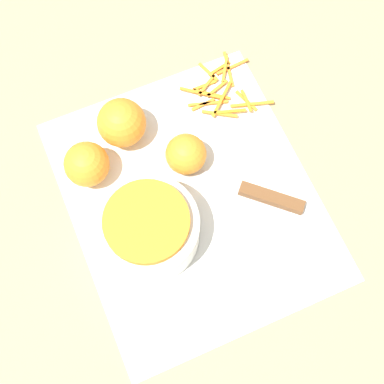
{
  "coord_description": "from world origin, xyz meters",
  "views": [
    {
      "loc": [
        -0.26,
        0.11,
        0.81
      ],
      "look_at": [
        0.0,
        0.0,
        0.04
      ],
      "focal_mm": 50.0,
      "sensor_mm": 36.0,
      "label": 1
    }
  ],
  "objects_px": {
    "orange_right": "(122,123)",
    "orange_left": "(186,154)",
    "knife": "(257,193)",
    "orange_back": "(87,164)",
    "bowl_speckled": "(148,228)"
  },
  "relations": [
    {
      "from": "orange_right",
      "to": "orange_left",
      "type": "bearing_deg",
      "value": -140.02
    },
    {
      "from": "knife",
      "to": "orange_right",
      "type": "relative_size",
      "value": 2.37
    },
    {
      "from": "orange_right",
      "to": "orange_back",
      "type": "distance_m",
      "value": 0.09
    },
    {
      "from": "orange_back",
      "to": "bowl_speckled",
      "type": "bearing_deg",
      "value": -159.93
    },
    {
      "from": "bowl_speckled",
      "to": "orange_left",
      "type": "bearing_deg",
      "value": -47.51
    },
    {
      "from": "bowl_speckled",
      "to": "orange_back",
      "type": "bearing_deg",
      "value": 20.07
    },
    {
      "from": "knife",
      "to": "bowl_speckled",
      "type": "bearing_deg",
      "value": 41.35
    },
    {
      "from": "bowl_speckled",
      "to": "knife",
      "type": "relative_size",
      "value": 0.81
    },
    {
      "from": "bowl_speckled",
      "to": "orange_left",
      "type": "height_order",
      "value": "bowl_speckled"
    },
    {
      "from": "bowl_speckled",
      "to": "orange_right",
      "type": "height_order",
      "value": "bowl_speckled"
    },
    {
      "from": "orange_left",
      "to": "orange_back",
      "type": "height_order",
      "value": "orange_back"
    },
    {
      "from": "knife",
      "to": "orange_left",
      "type": "relative_size",
      "value": 2.86
    },
    {
      "from": "orange_left",
      "to": "orange_back",
      "type": "distance_m",
      "value": 0.16
    },
    {
      "from": "knife",
      "to": "orange_left",
      "type": "bearing_deg",
      "value": -7.15
    },
    {
      "from": "bowl_speckled",
      "to": "orange_left",
      "type": "distance_m",
      "value": 0.14
    }
  ]
}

